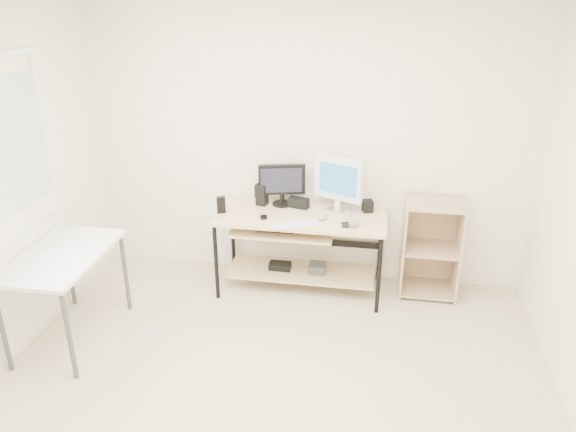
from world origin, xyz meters
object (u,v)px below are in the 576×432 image
(black_monitor, at_px, (282,182))
(desk, at_px, (298,236))
(side_table, at_px, (63,264))
(shelf_unit, at_px, (430,246))
(white_imac, at_px, (338,180))
(audio_controller, at_px, (221,205))

(black_monitor, bearing_deg, desk, -59.76)
(side_table, relative_size, shelf_unit, 1.11)
(shelf_unit, distance_m, white_imac, 1.03)
(desk, distance_m, white_imac, 0.61)
(white_imac, bearing_deg, shelf_unit, 24.60)
(desk, distance_m, audio_controller, 0.74)
(black_monitor, relative_size, white_imac, 0.85)
(desk, xyz_separation_m, shelf_unit, (1.18, 0.16, -0.09))
(desk, relative_size, audio_controller, 9.90)
(audio_controller, bearing_deg, black_monitor, 5.64)
(black_monitor, bearing_deg, white_imac, -18.14)
(desk, xyz_separation_m, white_imac, (0.33, 0.15, 0.50))
(side_table, xyz_separation_m, black_monitor, (1.47, 1.25, 0.30))
(desk, bearing_deg, white_imac, 23.83)
(side_table, height_order, black_monitor, black_monitor)
(side_table, bearing_deg, black_monitor, 40.23)
(side_table, height_order, shelf_unit, shelf_unit)
(desk, distance_m, black_monitor, 0.50)
(white_imac, bearing_deg, desk, -132.56)
(shelf_unit, bearing_deg, audio_controller, -172.48)
(side_table, xyz_separation_m, white_imac, (1.98, 1.21, 0.36))
(shelf_unit, relative_size, white_imac, 1.83)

